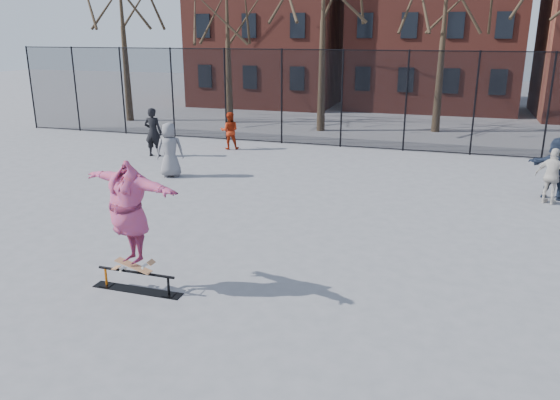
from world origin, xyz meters
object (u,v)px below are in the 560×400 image
(skateboard, at_px, (134,269))
(bystander_grey, at_px, (170,150))
(skate_rail, at_px, (137,283))
(bystander_white, at_px, (552,176))
(bystander_navy, at_px, (556,168))
(skater, at_px, (129,218))
(bystander_black, at_px, (153,132))
(bystander_red, at_px, (230,131))

(skateboard, height_order, bystander_grey, bystander_grey)
(skate_rail, relative_size, bystander_white, 1.13)
(bystander_grey, bearing_deg, bystander_navy, 158.13)
(skater, height_order, bystander_navy, skater)
(skateboard, xyz_separation_m, skater, (0.00, 0.00, 1.00))
(skate_rail, height_order, bystander_black, bystander_black)
(bystander_red, xyz_separation_m, bystander_white, (11.51, -4.24, 0.03))
(bystander_white, bearing_deg, skateboard, 74.28)
(skateboard, height_order, bystander_red, bystander_red)
(skater, distance_m, bystander_grey, 8.53)
(skateboard, bearing_deg, bystander_black, 118.25)
(skate_rail, distance_m, bystander_red, 12.99)
(bystander_white, distance_m, bystander_navy, 0.61)
(skater, bearing_deg, bystander_white, 63.34)
(skater, bearing_deg, bystander_navy, 64.70)
(bystander_grey, bearing_deg, bystander_red, -119.06)
(skateboard, distance_m, bystander_black, 11.83)
(bystander_black, height_order, bystander_red, bystander_black)
(bystander_red, distance_m, bystander_white, 12.27)
(skateboard, distance_m, bystander_grey, 8.52)
(bystander_navy, bearing_deg, bystander_white, 99.20)
(skater, xyz_separation_m, bystander_navy, (8.39, 8.88, -0.53))
(bystander_grey, distance_m, bystander_navy, 11.89)
(skater, height_order, bystander_black, skater)
(skateboard, bearing_deg, skate_rail, -0.00)
(bystander_navy, bearing_deg, bystander_grey, 30.62)
(bystander_black, relative_size, bystander_navy, 1.04)
(skateboard, bearing_deg, bystander_red, 104.70)
(skate_rail, bearing_deg, bystander_red, 104.87)
(skate_rail, height_order, skateboard, skateboard)
(skater, xyz_separation_m, bystander_grey, (-3.45, 7.78, -0.53))
(skater, xyz_separation_m, bystander_white, (8.22, 8.30, -0.64))
(skateboard, relative_size, bystander_red, 0.50)
(bystander_red, bearing_deg, skate_rail, 84.73)
(bystander_grey, height_order, bystander_red, bystander_grey)
(skateboard, relative_size, bystander_navy, 0.42)
(skateboard, relative_size, bystander_black, 0.41)
(skate_rail, relative_size, skater, 0.77)
(skater, relative_size, bystander_black, 1.24)
(bystander_red, bearing_deg, bystander_grey, 67.97)
(skateboard, distance_m, skater, 1.00)
(bystander_black, distance_m, bystander_white, 13.97)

